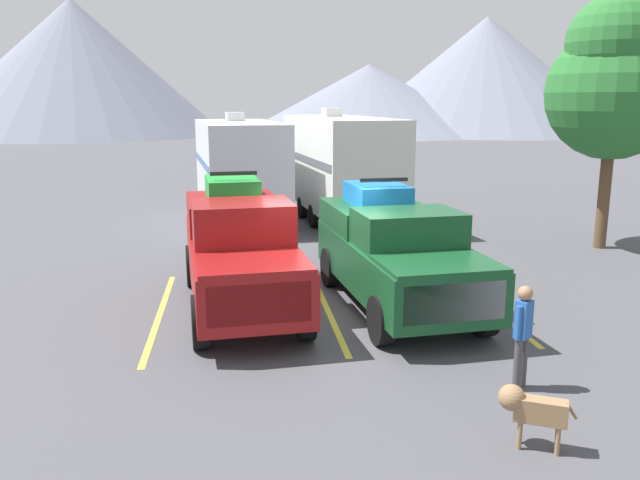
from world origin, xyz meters
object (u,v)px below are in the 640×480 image
object	(u,v)px
camper_trailer_b	(340,163)
dog	(528,407)
camper_trailer_a	(240,165)
person_a	(523,330)
pickup_truck_a	(239,247)
pickup_truck_b	(395,250)

from	to	relation	value
camper_trailer_b	dog	world-z (taller)	camper_trailer_b
camper_trailer_a	person_a	size ratio (longest dim) A/B	4.91
pickup_truck_a	dog	world-z (taller)	pickup_truck_a
person_a	dog	size ratio (longest dim) A/B	1.84
pickup_truck_a	camper_trailer_b	xyz separation A→B (m)	(3.56, 9.18, 0.80)
pickup_truck_b	dog	world-z (taller)	pickup_truck_b
person_a	camper_trailer_a	bearing A→B (deg)	105.80
pickup_truck_a	pickup_truck_b	bearing A→B (deg)	-6.06
pickup_truck_b	camper_trailer_b	xyz separation A→B (m)	(0.39, 9.52, 0.88)
camper_trailer_a	person_a	distance (m)	14.52
dog	camper_trailer_a	bearing A→B (deg)	102.08
camper_trailer_b	person_a	size ratio (longest dim) A/B	5.52
pickup_truck_b	camper_trailer_b	size ratio (longest dim) A/B	0.65
pickup_truck_a	dog	distance (m)	7.02
pickup_truck_b	camper_trailer_a	distance (m)	10.27
pickup_truck_a	person_a	distance (m)	6.07
camper_trailer_a	person_a	xyz separation A→B (m)	(3.94, -13.94, -1.07)
person_a	camper_trailer_b	bearing A→B (deg)	92.03
pickup_truck_b	camper_trailer_a	xyz separation A→B (m)	(-3.07, 9.77, 0.80)
pickup_truck_a	camper_trailer_b	size ratio (longest dim) A/B	0.68
pickup_truck_b	camper_trailer_b	distance (m)	9.57
camper_trailer_a	dog	distance (m)	15.93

